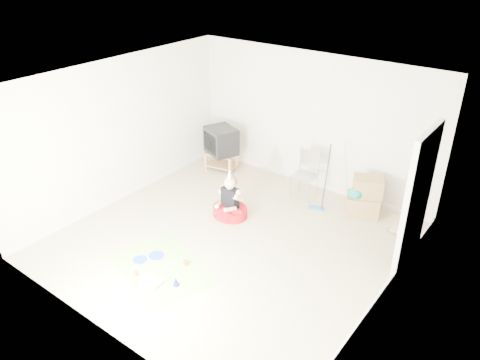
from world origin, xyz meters
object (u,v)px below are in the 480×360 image
Objects in this scene: folding_chair at (304,176)px; cardboard_boxes at (364,197)px; birthday_cake at (151,283)px; crt_tv at (221,141)px; tv_stand at (222,159)px; seated_woman at (230,206)px.

cardboard_boxes is (1.15, 0.10, -0.11)m from folding_chair.
folding_chair is 3.54m from birthday_cake.
folding_chair is at bearing 23.37° from crt_tv.
cardboard_boxes is 2.42× the size of birthday_cake.
crt_tv is 0.68× the size of folding_chair.
tv_stand is 1.10× the size of crt_tv.
birthday_cake is (-0.43, -3.49, -0.41)m from folding_chair.
seated_woman is (-0.69, -1.36, -0.25)m from folding_chair.
folding_chair reaches higher than tv_stand.
folding_chair is 1.55m from seated_woman.
folding_chair is (1.97, 0.02, -0.21)m from crt_tv.
crt_tv reaches higher than folding_chair.
seated_woman is 3.08× the size of birthday_cake.
folding_chair reaches higher than seated_woman.
cardboard_boxes is 0.79× the size of seated_woman.
seated_woman reaches higher than tv_stand.
cardboard_boxes is at bearing 38.60° from seated_woman.
crt_tv reaches higher than tv_stand.
cardboard_boxes is at bearing 66.28° from birthday_cake.
cardboard_boxes is at bearing 5.11° from folding_chair.
tv_stand is at bearing 113.85° from birthday_cake.
tv_stand is 3.80m from birthday_cake.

